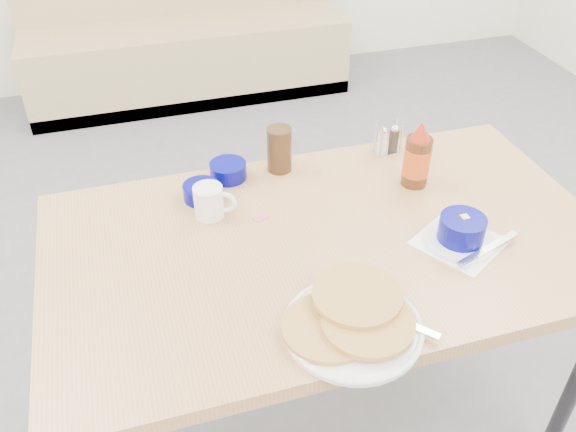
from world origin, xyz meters
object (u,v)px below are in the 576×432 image
object	(u,v)px
pancake_plate	(352,321)
creamer_bowl	(228,171)
booth_bench	(185,36)
amber_tumbler	(279,149)
grits_setting	(461,233)
coffee_mug	(210,201)
butter_bowl	(201,192)
dining_table	(328,257)
condiment_caddy	(388,141)
syrup_bottle	(417,158)

from	to	relation	value
pancake_plate	creamer_bowl	bearing A→B (deg)	101.32
booth_bench	creamer_bowl	xyz separation A→B (m)	(-0.18, -2.19, 0.43)
booth_bench	amber_tumbler	xyz separation A→B (m)	(-0.03, -2.19, 0.48)
grits_setting	creamer_bowl	bearing A→B (deg)	137.13
booth_bench	pancake_plate	distance (m)	2.86
coffee_mug	butter_bowl	distance (m)	0.08
dining_table	creamer_bowl	bearing A→B (deg)	118.17
butter_bowl	condiment_caddy	size ratio (longest dim) A/B	0.97
dining_table	butter_bowl	xyz separation A→B (m)	(-0.27, 0.26, 0.08)
coffee_mug	amber_tumbler	size ratio (longest dim) A/B	0.82
coffee_mug	amber_tumbler	xyz separation A→B (m)	(0.23, 0.16, 0.02)
pancake_plate	dining_table	bearing A→B (deg)	79.21
coffee_mug	condiment_caddy	xyz separation A→B (m)	(0.57, 0.16, -0.01)
butter_bowl	amber_tumbler	distance (m)	0.26
dining_table	butter_bowl	bearing A→B (deg)	136.34
coffee_mug	creamer_bowl	distance (m)	0.18
booth_bench	butter_bowl	world-z (taller)	booth_bench
grits_setting	amber_tumbler	xyz separation A→B (m)	(-0.33, 0.45, 0.03)
coffee_mug	condiment_caddy	world-z (taller)	condiment_caddy
dining_table	grits_setting	xyz separation A→B (m)	(0.30, -0.11, 0.09)
pancake_plate	amber_tumbler	world-z (taller)	amber_tumbler
coffee_mug	creamer_bowl	world-z (taller)	coffee_mug
coffee_mug	syrup_bottle	size ratio (longest dim) A/B	0.57
amber_tumbler	condiment_caddy	bearing A→B (deg)	0.00
grits_setting	creamer_bowl	xyz separation A→B (m)	(-0.48, 0.45, -0.01)
creamer_bowl	syrup_bottle	size ratio (longest dim) A/B	0.54
booth_bench	pancake_plate	bearing A→B (deg)	-91.13
grits_setting	dining_table	bearing A→B (deg)	160.15
amber_tumbler	syrup_bottle	distance (m)	0.38
pancake_plate	coffee_mug	bearing A→B (deg)	113.75
syrup_bottle	amber_tumbler	bearing A→B (deg)	152.27
coffee_mug	dining_table	bearing A→B (deg)	-34.38
booth_bench	syrup_bottle	distance (m)	2.44
dining_table	pancake_plate	size ratio (longest dim) A/B	4.46
amber_tumbler	syrup_bottle	xyz separation A→B (m)	(0.34, -0.18, 0.02)
booth_bench	coffee_mug	bearing A→B (deg)	-96.38
coffee_mug	condiment_caddy	size ratio (longest dim) A/B	1.07
dining_table	grits_setting	world-z (taller)	grits_setting
pancake_plate	grits_setting	distance (m)	0.40
condiment_caddy	syrup_bottle	distance (m)	0.19
coffee_mug	pancake_plate	bearing A→B (deg)	-66.25
grits_setting	condiment_caddy	xyz separation A→B (m)	(0.01, 0.45, 0.00)
grits_setting	condiment_caddy	distance (m)	0.45
butter_bowl	grits_setting	bearing A→B (deg)	-32.75
pancake_plate	syrup_bottle	distance (m)	0.58
pancake_plate	amber_tumbler	size ratio (longest dim) A/B	2.37
dining_table	pancake_plate	distance (m)	0.31
booth_bench	coffee_mug	xyz separation A→B (m)	(-0.26, -2.35, 0.45)
condiment_caddy	grits_setting	bearing A→B (deg)	-95.95
condiment_caddy	pancake_plate	bearing A→B (deg)	-125.03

